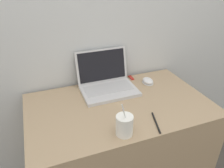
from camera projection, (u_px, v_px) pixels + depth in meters
wall_back at (98, 2)px, 1.28m from camera, size 7.00×0.04×2.50m
desk at (119, 152)px, 1.42m from camera, size 1.03×0.61×0.75m
laptop at (107, 82)px, 1.37m from camera, size 0.33×0.28×0.23m
drink_cup at (124, 125)px, 1.00m from camera, size 0.08×0.08×0.18m
computer_mouse at (148, 81)px, 1.45m from camera, size 0.07×0.09×0.03m
usb_stick at (131, 78)px, 1.52m from camera, size 0.02×0.06×0.01m
pen at (156, 122)px, 1.09m from camera, size 0.05×0.16×0.01m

